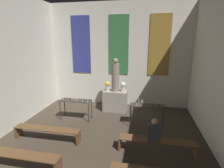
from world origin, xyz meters
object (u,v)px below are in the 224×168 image
Objects in this scene: statue at (115,76)px; pew_third_left at (19,157)px; altar at (115,101)px; candle_rack_left at (76,103)px; pew_back_right at (157,143)px; person_seated at (154,131)px; flower_vase_left at (108,85)px; flower_vase_right at (123,86)px; candle_rack_right at (147,108)px; pew_back_left at (47,131)px.

pew_third_left is (-1.81, -4.36, -1.36)m from statue.
candle_rack_left reaches higher than altar.
pew_back_right is 0.41m from person_seated.
flower_vase_left is (-0.36, 0.00, 0.75)m from altar.
flower_vase_left is 0.66× the size of person_seated.
flower_vase_right is at bearing 63.53° from pew_third_left.
altar reaches higher than pew_third_left.
candle_rack_left is 1.00× the size of candle_rack_right.
flower_vase_right reaches higher than pew_back_left.
pew_back_right is (3.62, 1.37, 0.00)m from pew_third_left.
altar is 0.85× the size of candle_rack_right.
pew_back_left is 1.00× the size of pew_back_right.
pew_back_right is at bearing 0.00° from pew_back_left.
pew_back_right is at bearing -64.16° from flower_vase_right.
altar reaches higher than pew_back_right.
altar is 0.48× the size of pew_back_left.
person_seated reaches higher than pew_back_right.
person_seated is at bearing -60.38° from altar.
person_seated is (-0.11, 0.00, 0.40)m from pew_back_right.
pew_third_left is (-3.28, -3.10, -0.41)m from candle_rack_right.
flower_vase_right is 0.66× the size of person_seated.
flower_vase_right reaches higher than candle_rack_left.
candle_rack_right is at bearing 97.43° from person_seated.
flower_vase_right is at bearing 53.99° from pew_back_left.
pew_back_right is (1.81, -2.99, -1.36)m from statue.
statue is 3.75m from pew_back_right.
flower_vase_left is 3.80m from pew_back_right.
pew_third_left is at bearing -159.23° from pew_back_right.
person_seated reaches higher than candle_rack_left.
altar is at bearing 40.55° from candle_rack_left.
flower_vase_left is 0.20× the size of pew_back_left.
flower_vase_left is at bearing 124.60° from person_seated.
flower_vase_right is 4.95m from pew_third_left.
person_seated is (3.51, 1.37, 0.40)m from pew_third_left.
pew_third_left is at bearing -136.66° from candle_rack_right.
candle_rack_right reaches higher than pew_back_left.
pew_back_left is (-1.81, -2.99, -0.16)m from altar.
flower_vase_left is at bearing 180.00° from statue.
pew_back_right is (3.62, 0.00, 0.00)m from pew_back_left.
person_seated is at bearing 180.00° from pew_back_right.
flower_vase_left is at bearing 145.50° from candle_rack_right.
statue is 2.17m from candle_rack_left.
candle_rack_left is 1.80m from pew_back_left.
candle_rack_left is at bearing 151.55° from person_seated.
person_seated is (3.18, -1.72, -0.01)m from candle_rack_left.
candle_rack_left is 0.57× the size of pew_back_right.
flower_vase_right is at bearing 0.00° from flower_vase_left.
pew_back_right is (1.81, -2.99, -0.16)m from altar.
person_seated is at bearing -82.57° from candle_rack_right.
candle_rack_left is (-1.84, -1.26, -0.49)m from flower_vase_right.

